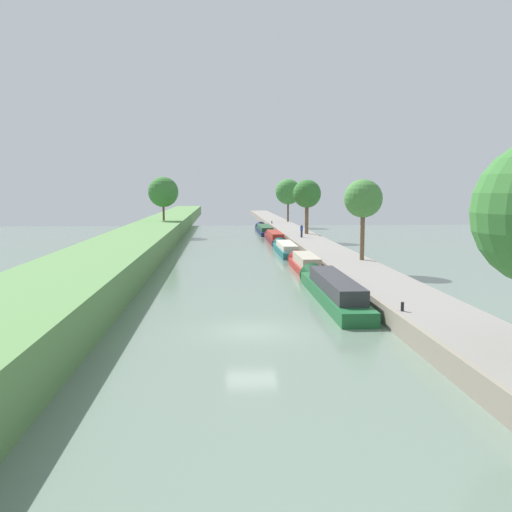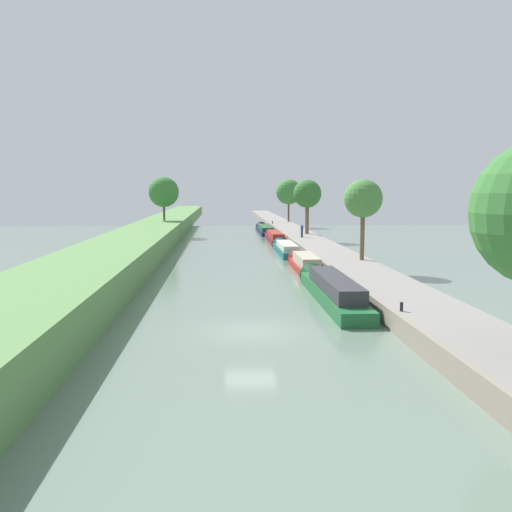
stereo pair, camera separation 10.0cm
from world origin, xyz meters
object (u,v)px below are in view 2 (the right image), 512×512
Objects in this scene: narrowboat_teal at (286,248)px; person_walking at (302,230)px; narrowboat_green at (331,289)px; narrowboat_navy at (264,229)px; narrowboat_red at (304,263)px; mooring_bollard_near at (402,307)px; mooring_bollard_far at (272,222)px; narrowboat_maroon at (275,237)px.

person_walking is at bearing 70.01° from narrowboat_teal.
narrowboat_green reaches higher than narrowboat_navy.
narrowboat_teal is at bearing 90.84° from narrowboat_red.
narrowboat_red is 0.84× the size of narrowboat_teal.
narrowboat_navy is 36.37× the size of mooring_bollard_near.
narrowboat_red is 12.76m from narrowboat_teal.
narrowboat_red is at bearing -89.16° from narrowboat_teal.
person_walking reaches higher than narrowboat_navy.
narrowboat_red is 22.59× the size of mooring_bollard_far.
narrowboat_red is 0.62× the size of narrowboat_navy.
mooring_bollard_near is at bearing -88.26° from narrowboat_navy.
narrowboat_navy is at bearing 91.74° from mooring_bollard_near.
narrowboat_navy is at bearing 90.14° from narrowboat_teal.
mooring_bollard_near is 1.00× the size of mooring_bollard_far.
narrowboat_maroon reaches higher than narrowboat_teal.
narrowboat_navy is at bearing 90.53° from narrowboat_maroon.
mooring_bollard_near and mooring_bollard_far have the same top height.
mooring_bollard_near reaches higher than narrowboat_red.
person_walking reaches higher than narrowboat_red.
narrowboat_red is at bearing -89.76° from narrowboat_maroon.
narrowboat_green is at bearing -91.76° from mooring_bollard_far.
narrowboat_maroon is 7.91× the size of person_walking.
narrowboat_teal is 0.74× the size of narrowboat_navy.
mooring_bollard_far reaches higher than narrowboat_teal.
person_walking is 3.69× the size of mooring_bollard_near.
narrowboat_green is 1.27× the size of narrowboat_teal.
mooring_bollard_far is at bearing 87.09° from narrowboat_teal.
narrowboat_red is (0.26, 13.05, -0.12)m from narrowboat_green.
narrowboat_red reaches higher than narrowboat_navy.
narrowboat_navy is at bearing 98.22° from person_walking.
person_walking is 28.09m from mooring_bollard_far.
person_walking reaches higher than mooring_bollard_far.
narrowboat_navy is 21.49m from person_walking.
narrowboat_maroon is 47.32m from mooring_bollard_near.
narrowboat_maroon is at bearing 89.79° from narrowboat_green.
narrowboat_navy is (-0.07, 29.46, -0.03)m from narrowboat_teal.
mooring_bollard_far is (1.77, 22.87, 0.65)m from narrowboat_maroon.
narrowboat_teal is 26.75× the size of mooring_bollard_near.
narrowboat_red is at bearing 94.50° from mooring_bollard_near.
mooring_bollard_near is at bearing -87.86° from narrowboat_maroon.
narrowboat_green is at bearing -95.14° from person_walking.
narrowboat_red reaches higher than narrowboat_teal.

